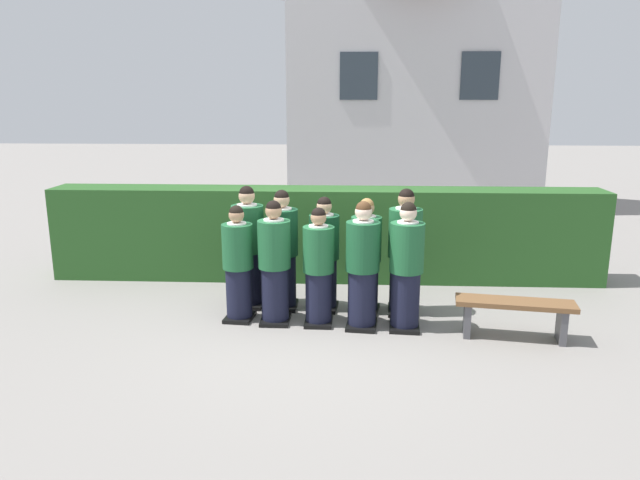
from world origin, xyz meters
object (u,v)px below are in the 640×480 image
(student_front_row_1, at_px, (275,265))
(student_rear_row_0, at_px, (248,250))
(student_rear_row_2, at_px, (324,257))
(student_rear_row_1, at_px, (282,253))
(student_rear_row_3, at_px, (366,259))
(student_front_row_2, at_px, (319,270))
(student_front_row_3, at_px, (363,268))
(wooden_bench, at_px, (515,311))
(student_front_row_4, at_px, (406,270))
(student_front_row_0, at_px, (238,266))
(student_rear_row_4, at_px, (404,255))

(student_front_row_1, distance_m, student_rear_row_0, 0.76)
(student_front_row_1, xyz_separation_m, student_rear_row_2, (0.61, 0.52, -0.02))
(student_rear_row_1, distance_m, student_rear_row_3, 1.14)
(student_front_row_1, bearing_deg, student_front_row_2, -3.73)
(student_front_row_3, relative_size, wooden_bench, 1.13)
(student_front_row_2, relative_size, student_front_row_4, 0.94)
(student_front_row_3, relative_size, student_rear_row_2, 1.03)
(student_front_row_4, relative_size, student_rear_row_0, 0.96)
(student_front_row_1, xyz_separation_m, student_rear_row_1, (0.04, 0.55, 0.02))
(student_rear_row_0, xyz_separation_m, student_rear_row_2, (1.05, -0.09, -0.06))
(student_front_row_1, relative_size, wooden_bench, 1.12)
(student_front_row_1, xyz_separation_m, student_rear_row_0, (-0.44, 0.61, 0.05))
(student_front_row_3, bearing_deg, wooden_bench, -8.74)
(student_front_row_3, height_order, student_rear_row_3, student_front_row_3)
(student_front_row_0, height_order, student_rear_row_2, student_rear_row_2)
(student_rear_row_1, xyz_separation_m, student_rear_row_3, (1.14, -0.11, -0.04))
(student_front_row_2, height_order, student_rear_row_0, student_rear_row_0)
(student_rear_row_3, bearing_deg, student_front_row_1, -159.49)
(student_front_row_0, xyz_separation_m, wooden_bench, (3.44, -0.47, -0.38))
(student_front_row_3, xyz_separation_m, student_rear_row_4, (0.57, 0.55, 0.04))
(student_front_row_4, height_order, student_rear_row_1, student_rear_row_1)
(student_front_row_1, xyz_separation_m, student_rear_row_4, (1.69, 0.43, 0.05))
(student_front_row_1, height_order, student_rear_row_1, student_rear_row_1)
(student_front_row_2, bearing_deg, student_front_row_4, -5.37)
(student_rear_row_1, bearing_deg, student_front_row_1, -94.36)
(student_front_row_3, height_order, student_rear_row_1, student_rear_row_1)
(student_front_row_1, xyz_separation_m, student_rear_row_3, (1.18, 0.44, -0.02))
(student_front_row_1, relative_size, student_front_row_3, 0.99)
(student_front_row_2, bearing_deg, student_rear_row_3, 37.96)
(student_front_row_3, bearing_deg, student_front_row_4, -2.38)
(student_front_row_2, relative_size, student_rear_row_1, 0.92)
(student_rear_row_0, distance_m, student_rear_row_3, 1.63)
(student_rear_row_2, bearing_deg, student_rear_row_3, -7.88)
(student_front_row_0, height_order, student_front_row_3, student_front_row_3)
(wooden_bench, bearing_deg, student_front_row_1, 172.30)
(student_front_row_4, relative_size, student_rear_row_1, 0.98)
(student_rear_row_2, bearing_deg, student_front_row_4, -32.12)
(student_front_row_0, xyz_separation_m, student_rear_row_3, (1.66, 0.37, 0.02))
(student_rear_row_1, bearing_deg, student_front_row_3, -31.69)
(student_front_row_3, height_order, student_rear_row_4, student_rear_row_4)
(student_front_row_4, relative_size, student_rear_row_2, 1.03)
(student_rear_row_4, relative_size, wooden_bench, 1.19)
(student_front_row_0, relative_size, wooden_bench, 1.06)
(student_rear_row_2, bearing_deg, student_front_row_1, -139.77)
(student_front_row_4, bearing_deg, wooden_bench, -11.36)
(student_front_row_2, distance_m, student_rear_row_1, 0.79)
(student_front_row_2, height_order, student_rear_row_4, student_rear_row_4)
(student_front_row_4, distance_m, student_rear_row_1, 1.76)
(student_front_row_3, distance_m, student_rear_row_2, 0.82)
(student_front_row_2, bearing_deg, wooden_bench, -8.63)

